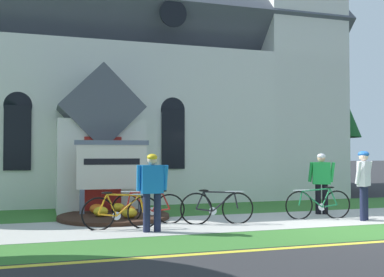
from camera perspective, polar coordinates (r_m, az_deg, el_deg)
The scene contains 16 objects.
ground at distance 14.32m, azimuth 10.24°, elevation -8.39°, with size 140.00×140.00×0.00m, color #2B2B2D.
sidewalk_slab at distance 11.25m, azimuth 3.19°, elevation -10.23°, with size 32.00×2.61×0.01m, color #B7B5AD.
grass_verge at distance 9.32m, azimuth 7.89°, elevation -11.99°, with size 32.00×1.63×0.01m, color #38722D.
church_lawn at distance 13.79m, azimuth -0.82°, elevation -8.66°, with size 24.00×2.80×0.01m, color #38722D.
curb_paint_stripe at distance 8.47m, azimuth 10.75°, elevation -13.02°, with size 28.00×0.16×0.01m, color yellow.
church_building at distance 20.37m, azimuth -5.16°, elevation 7.29°, with size 13.89×12.77×13.44m.
church_sign at distance 12.41m, azimuth -9.72°, elevation -3.46°, with size 1.93×0.22×1.99m.
flower_bed at distance 12.10m, azimuth -9.48°, elevation -9.25°, with size 2.79×2.79×0.34m.
bicycle_blue at distance 11.19m, azimuth -5.32°, elevation -8.38°, with size 1.65×0.59×0.81m.
bicycle_white at distance 12.32m, azimuth 15.14°, elevation -7.69°, with size 1.73×0.27×0.83m.
bicycle_yellow at distance 11.04m, azimuth 3.03°, elevation -8.39°, with size 1.71×0.37×0.83m.
bicycle_silver at distance 10.40m, azimuth -8.66°, elevation -8.83°, with size 1.71×0.09×0.84m.
cyclist_in_orange_jersey at distance 12.27m, azimuth 20.19°, elevation -4.72°, with size 0.60×0.49×1.71m.
cyclist_in_white_jersey at distance 9.90m, azimuth -4.88°, elevation -5.84°, with size 0.65×0.28×1.64m.
cyclist_in_yellow_jersey at distance 13.16m, azimuth 15.49°, elevation -4.75°, with size 0.56×0.51×1.64m.
roadside_conifer at distance 21.97m, azimuth 15.43°, elevation 5.90°, with size 3.43×3.43×6.80m.
Camera 1 is at (-6.60, -8.60, 1.66)m, focal length 43.79 mm.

